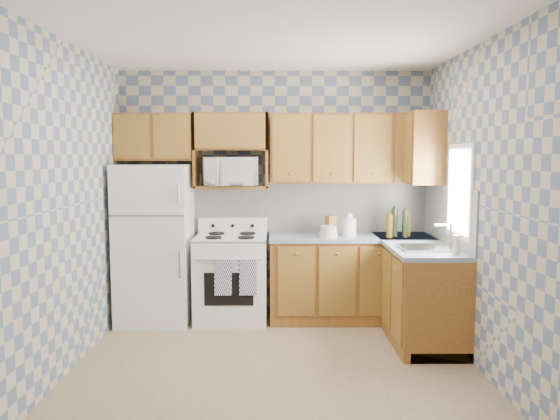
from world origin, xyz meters
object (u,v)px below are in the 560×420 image
object	(u,v)px
refrigerator	(155,244)
stove_body	(231,279)
microwave	(229,171)
electric_kettle	(349,227)

from	to	relation	value
refrigerator	stove_body	world-z (taller)	refrigerator
stove_body	microwave	world-z (taller)	microwave
microwave	electric_kettle	size ratio (longest dim) A/B	2.95
microwave	refrigerator	bearing A→B (deg)	175.11
refrigerator	microwave	size ratio (longest dim) A/B	3.01
stove_body	microwave	bearing A→B (deg)	103.56
microwave	stove_body	bearing A→B (deg)	-90.42
refrigerator	stove_body	xyz separation A→B (m)	(0.80, 0.03, -0.39)
microwave	electric_kettle	xyz separation A→B (m)	(1.29, -0.10, -0.59)
refrigerator	stove_body	size ratio (longest dim) A/B	1.87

